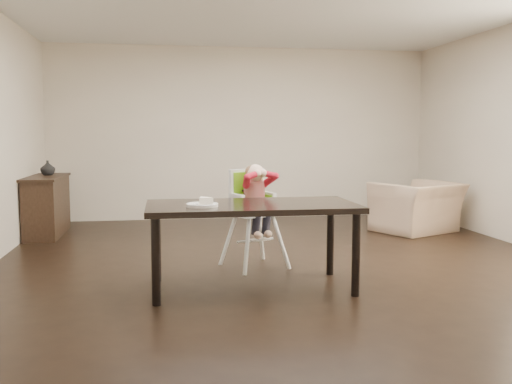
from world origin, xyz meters
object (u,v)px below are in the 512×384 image
dining_table (252,213)px  high_chair (253,195)px  sideboard (47,205)px  armchair (417,199)px

dining_table → high_chair: 0.84m
dining_table → sideboard: sideboard is taller
high_chair → armchair: high_chair is taller
dining_table → armchair: size_ratio=1.71×
dining_table → sideboard: bearing=127.1°
high_chair → sideboard: 3.31m
dining_table → high_chair: (0.14, 0.82, 0.07)m
dining_table → armchair: armchair is taller
high_chair → sideboard: bearing=116.4°
high_chair → sideboard: size_ratio=0.83×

